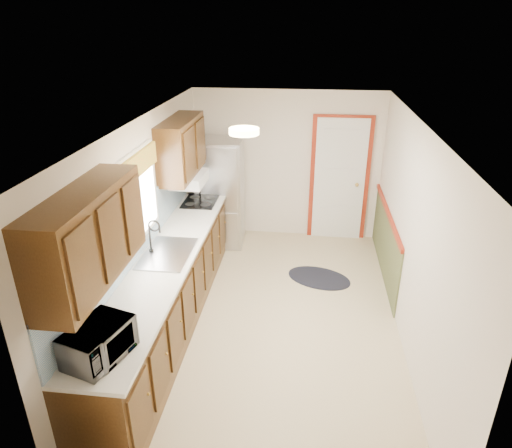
# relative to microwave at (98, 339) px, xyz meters

# --- Properties ---
(room_shell) EXTENTS (3.20, 5.20, 2.52)m
(room_shell) POSITION_rel_microwave_xyz_m (1.20, 1.95, 0.08)
(room_shell) COLOR #CBB98F
(room_shell) RESTS_ON ground
(kitchen_run) EXTENTS (0.63, 4.00, 2.20)m
(kitchen_run) POSITION_rel_microwave_xyz_m (-0.04, 1.66, -0.31)
(kitchen_run) COLOR #39210D
(kitchen_run) RESTS_ON ground
(back_wall_trim) EXTENTS (1.12, 2.30, 2.08)m
(back_wall_trim) POSITION_rel_microwave_xyz_m (2.19, 4.16, -0.23)
(back_wall_trim) COLOR maroon
(back_wall_trim) RESTS_ON ground
(ceiling_fixture) EXTENTS (0.30, 0.30, 0.06)m
(ceiling_fixture) POSITION_rel_microwave_xyz_m (0.90, 1.75, 1.24)
(ceiling_fixture) COLOR #FFD88C
(ceiling_fixture) RESTS_ON room_shell
(microwave) EXTENTS (0.43, 0.59, 0.36)m
(microwave) POSITION_rel_microwave_xyz_m (0.00, 0.00, 0.00)
(microwave) COLOR white
(microwave) RESTS_ON kitchen_run
(refrigerator) EXTENTS (0.74, 0.73, 1.71)m
(refrigerator) POSITION_rel_microwave_xyz_m (0.18, 4.00, -0.26)
(refrigerator) COLOR #B7B7BC
(refrigerator) RESTS_ON ground
(rug) EXTENTS (1.05, 0.85, 0.01)m
(rug) POSITION_rel_microwave_xyz_m (1.77, 2.99, -1.11)
(rug) COLOR black
(rug) RESTS_ON ground
(cooktop) EXTENTS (0.47, 0.56, 0.02)m
(cooktop) POSITION_rel_microwave_xyz_m (0.01, 3.35, -0.17)
(cooktop) COLOR black
(cooktop) RESTS_ON kitchen_run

